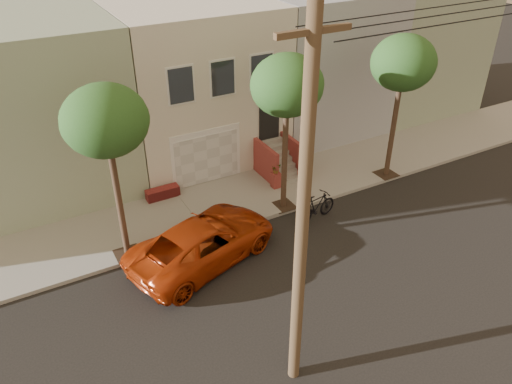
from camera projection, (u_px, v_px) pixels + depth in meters
ground at (317, 271)px, 17.31m from camera, size 90.00×90.00×0.00m
sidewalk at (245, 197)px, 21.26m from camera, size 40.00×3.70×0.15m
house_row at (187, 76)px, 23.74m from camera, size 33.10×11.70×7.00m
tree_left at (105, 122)px, 15.20m from camera, size 2.70×2.57×6.30m
tree_mid at (287, 86)px, 17.86m from camera, size 2.70×2.57×6.30m
tree_right at (403, 64)px, 20.11m from camera, size 2.70×2.57×6.30m
pickup_truck at (203, 242)px, 17.46m from camera, size 6.09×4.16×1.55m
motorcycle at (317, 207)px, 19.67m from camera, size 2.04×0.89×1.19m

